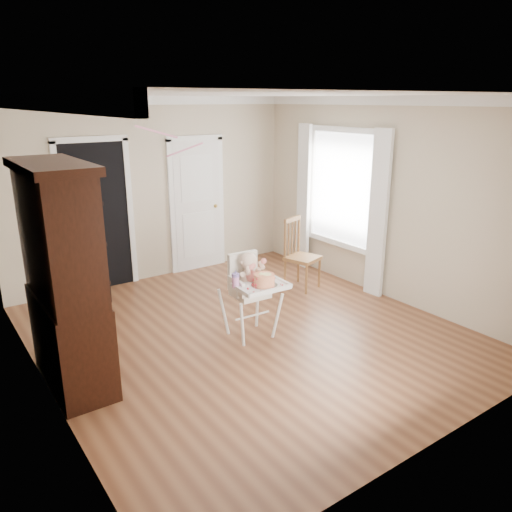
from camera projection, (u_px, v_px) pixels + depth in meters
floor at (249, 333)px, 5.93m from camera, size 5.00×5.00×0.00m
ceiling at (248, 95)px, 5.12m from camera, size 5.00×5.00×0.00m
wall_back at (154, 190)px, 7.47m from camera, size 4.50×0.00×4.50m
wall_left at (33, 258)px, 4.28m from camera, size 0.00×5.00×5.00m
wall_right at (385, 200)px, 6.76m from camera, size 0.00×5.00×5.00m
crown_molding at (248, 101)px, 5.13m from camera, size 4.50×5.00×0.12m
doorway at (97, 214)px, 7.03m from camera, size 1.06×0.05×2.22m
closet_door at (197, 206)px, 7.93m from camera, size 0.96×0.09×2.13m
window_right at (340, 196)px, 7.36m from camera, size 0.13×1.84×2.30m
high_chair at (250, 286)px, 5.68m from camera, size 0.61×0.74×1.01m
baby at (249, 273)px, 5.65m from camera, size 0.30×0.23×0.46m
cake at (264, 280)px, 5.45m from camera, size 0.29×0.29×0.14m
sippy_cup at (236, 280)px, 5.40m from camera, size 0.08×0.08×0.20m
china_cabinet at (64, 279)px, 4.60m from camera, size 0.57×1.27×2.15m
dining_chair at (301, 256)px, 7.23m from camera, size 0.53×0.53×1.04m
streamer at (156, 132)px, 5.69m from camera, size 0.40×0.33×0.15m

